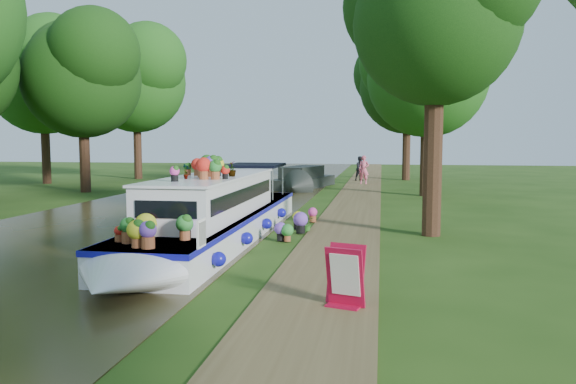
{
  "coord_description": "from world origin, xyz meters",
  "views": [
    {
      "loc": [
        2.31,
        -14.05,
        2.88
      ],
      "look_at": [
        -0.43,
        2.38,
        1.3
      ],
      "focal_mm": 35.0,
      "sensor_mm": 36.0,
      "label": 1
    }
  ],
  "objects_px": {
    "pedestrian_dark": "(361,169)",
    "sandwich_board": "(345,279)",
    "plant_boat": "(214,213)",
    "pedestrian_pink": "(364,170)",
    "second_boat": "(302,179)"
  },
  "relations": [
    {
      "from": "pedestrian_dark",
      "to": "sandwich_board",
      "type": "bearing_deg",
      "value": -122.16
    },
    {
      "from": "plant_boat",
      "to": "pedestrian_pink",
      "type": "distance_m",
      "value": 21.27
    },
    {
      "from": "pedestrian_pink",
      "to": "pedestrian_dark",
      "type": "height_order",
      "value": "pedestrian_pink"
    },
    {
      "from": "sandwich_board",
      "to": "pedestrian_pink",
      "type": "bearing_deg",
      "value": 107.81
    },
    {
      "from": "plant_boat",
      "to": "sandwich_board",
      "type": "bearing_deg",
      "value": -53.56
    },
    {
      "from": "second_boat",
      "to": "plant_boat",
      "type": "bearing_deg",
      "value": -75.14
    },
    {
      "from": "second_boat",
      "to": "pedestrian_dark",
      "type": "bearing_deg",
      "value": 78.05
    },
    {
      "from": "sandwich_board",
      "to": "pedestrian_dark",
      "type": "height_order",
      "value": "pedestrian_dark"
    },
    {
      "from": "pedestrian_pink",
      "to": "pedestrian_dark",
      "type": "xyz_separation_m",
      "value": [
        -0.3,
        2.67,
        -0.07
      ]
    },
    {
      "from": "second_boat",
      "to": "pedestrian_pink",
      "type": "distance_m",
      "value": 4.95
    },
    {
      "from": "plant_boat",
      "to": "pedestrian_pink",
      "type": "height_order",
      "value": "plant_boat"
    },
    {
      "from": "plant_boat",
      "to": "second_boat",
      "type": "distance_m",
      "value": 17.46
    },
    {
      "from": "second_boat",
      "to": "sandwich_board",
      "type": "bearing_deg",
      "value": -65.25
    },
    {
      "from": "pedestrian_dark",
      "to": "second_boat",
      "type": "bearing_deg",
      "value": -150.64
    },
    {
      "from": "second_boat",
      "to": "pedestrian_dark",
      "type": "distance_m",
      "value": 6.96
    }
  ]
}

